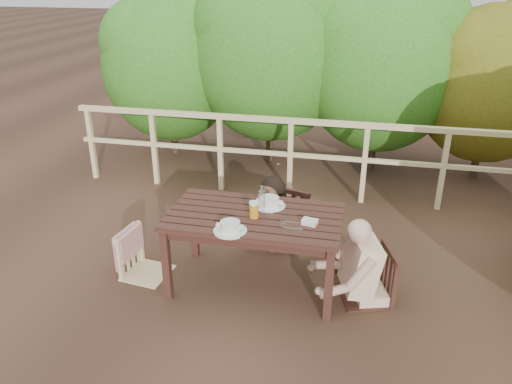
% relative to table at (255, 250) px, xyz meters
% --- Properties ---
extents(ground, '(60.00, 60.00, 0.00)m').
position_rel_table_xyz_m(ground, '(0.00, 0.00, -0.35)').
color(ground, '#523424').
rests_on(ground, ground).
extents(table, '(1.50, 0.85, 0.70)m').
position_rel_table_xyz_m(table, '(0.00, 0.00, 0.00)').
color(table, '#361C16').
rests_on(table, ground).
extents(chair_left, '(0.46, 0.46, 0.82)m').
position_rel_table_xyz_m(chair_left, '(-1.03, -0.07, 0.06)').
color(chair_left, beige).
rests_on(chair_left, ground).
extents(chair_far, '(0.62, 0.62, 0.98)m').
position_rel_table_xyz_m(chair_far, '(0.07, 0.84, 0.14)').
color(chair_far, '#361C16').
rests_on(chair_far, ground).
extents(chair_right, '(0.54, 0.54, 0.87)m').
position_rel_table_xyz_m(chair_right, '(1.00, 0.01, 0.09)').
color(chair_right, '#361C16').
rests_on(chair_right, ground).
extents(woman, '(0.64, 0.71, 1.18)m').
position_rel_table_xyz_m(woman, '(0.07, 0.86, 0.24)').
color(woman, black).
rests_on(woman, ground).
extents(diner_right, '(0.75, 0.67, 1.26)m').
position_rel_table_xyz_m(diner_right, '(1.03, 0.01, 0.28)').
color(diner_right, beige).
rests_on(diner_right, ground).
extents(railing, '(5.60, 0.10, 1.01)m').
position_rel_table_xyz_m(railing, '(0.00, 2.00, 0.16)').
color(railing, beige).
rests_on(railing, ground).
extents(hedge_row, '(6.60, 1.60, 3.80)m').
position_rel_table_xyz_m(hedge_row, '(0.40, 3.20, 1.55)').
color(hedge_row, '#316B1D').
rests_on(hedge_row, ground).
extents(soup_near, '(0.28, 0.28, 0.09)m').
position_rel_table_xyz_m(soup_near, '(-0.13, -0.32, 0.39)').
color(soup_near, silver).
rests_on(soup_near, table).
extents(soup_far, '(0.29, 0.29, 0.10)m').
position_rel_table_xyz_m(soup_far, '(0.09, 0.20, 0.40)').
color(soup_far, silver).
rests_on(soup_far, table).
extents(beer_glass, '(0.08, 0.08, 0.16)m').
position_rel_table_xyz_m(beer_glass, '(0.01, -0.05, 0.43)').
color(beer_glass, orange).
rests_on(beer_glass, table).
extents(bottle, '(0.06, 0.06, 0.25)m').
position_rel_table_xyz_m(bottle, '(0.04, 0.09, 0.47)').
color(bottle, silver).
rests_on(bottle, table).
extents(tumbler, '(0.06, 0.06, 0.07)m').
position_rel_table_xyz_m(tumbler, '(0.28, -0.20, 0.38)').
color(tumbler, white).
rests_on(tumbler, table).
extents(butter_tub, '(0.15, 0.12, 0.06)m').
position_rel_table_xyz_m(butter_tub, '(0.49, -0.08, 0.38)').
color(butter_tub, white).
rests_on(butter_tub, table).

